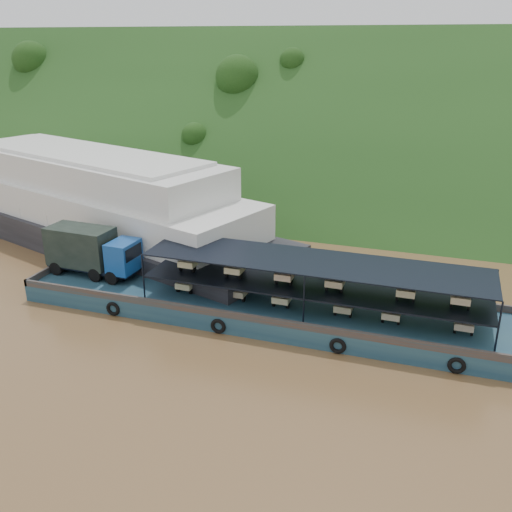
% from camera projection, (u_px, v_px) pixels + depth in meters
% --- Properties ---
extents(ground, '(160.00, 160.00, 0.00)m').
position_uv_depth(ground, '(269.00, 316.00, 40.30)').
color(ground, brown).
rests_on(ground, ground).
extents(hillside, '(140.00, 39.60, 39.60)m').
position_uv_depth(hillside, '(355.00, 193.00, 72.12)').
color(hillside, '#1B3C16').
rests_on(hillside, ground).
extents(cargo_barge, '(35.00, 7.18, 4.90)m').
position_uv_depth(cargo_barge, '(242.00, 296.00, 40.46)').
color(cargo_barge, '#143048').
rests_on(cargo_barge, ground).
extents(passenger_ferry, '(43.83, 23.38, 8.63)m').
position_uv_depth(passenger_ferry, '(91.00, 203.00, 54.14)').
color(passenger_ferry, black).
rests_on(passenger_ferry, ground).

